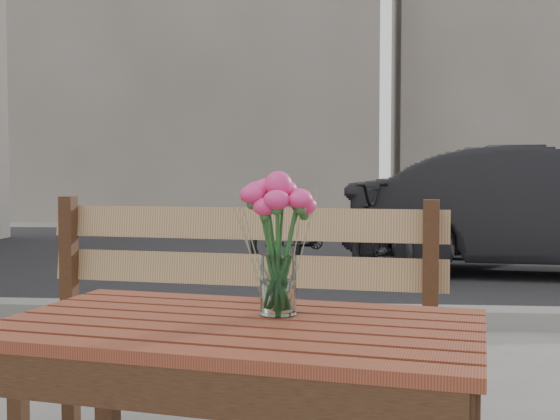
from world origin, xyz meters
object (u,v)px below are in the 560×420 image
object	(u,v)px
main_table	(239,369)
main_vase	(278,226)
parked_car	(542,211)
bicycle	(327,231)

from	to	relation	value
main_table	main_vase	size ratio (longest dim) A/B	3.48
main_vase	main_table	bearing A→B (deg)	-134.95
parked_car	bicycle	world-z (taller)	parked_car
main_vase	bicycle	xyz separation A→B (m)	(0.01, 5.02, -0.42)
main_table	main_vase	world-z (taller)	main_vase
main_vase	bicycle	world-z (taller)	main_vase
main_vase	parked_car	xyz separation A→B (m)	(2.15, 5.56, -0.25)
main_table	parked_car	distance (m)	6.07
main_vase	parked_car	size ratio (longest dim) A/B	0.09
main_vase	bicycle	distance (m)	5.04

